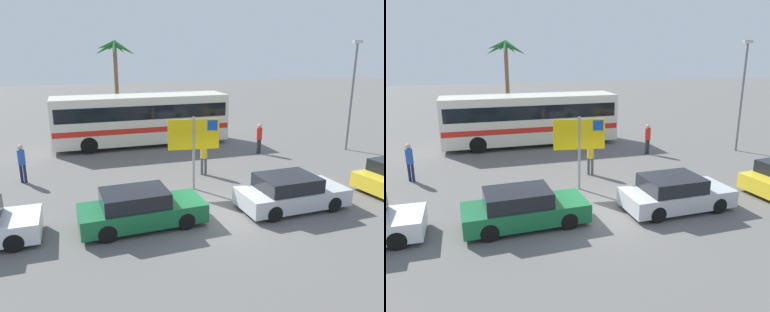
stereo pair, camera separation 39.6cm
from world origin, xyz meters
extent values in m
plane|color=#605E5B|center=(0.00, 0.00, 0.00)|extent=(120.00, 120.00, 0.00)
cube|color=silver|center=(-0.84, 11.21, 1.73)|extent=(10.83, 2.65, 2.90)
cube|color=black|center=(-0.84, 11.21, 2.28)|extent=(10.40, 2.68, 0.84)
cube|color=red|center=(-0.84, 11.21, 1.22)|extent=(10.72, 2.68, 0.32)
cylinder|color=black|center=(2.51, 12.41, 0.50)|extent=(1.00, 0.28, 1.00)
cylinder|color=black|center=(2.51, 10.01, 0.50)|extent=(1.00, 0.28, 1.00)
cylinder|color=black|center=(-4.20, 12.41, 0.50)|extent=(1.00, 0.28, 1.00)
cylinder|color=black|center=(-4.20, 10.01, 0.50)|extent=(1.00, 0.28, 1.00)
cylinder|color=gray|center=(-0.22, 2.51, 1.60)|extent=(0.11, 0.11, 3.20)
cube|color=yellow|center=(-0.22, 2.51, 2.45)|extent=(2.19, 0.36, 1.30)
cube|color=#1447A8|center=(0.57, 2.40, 2.82)|extent=(0.45, 0.13, 0.44)
cylinder|color=black|center=(7.09, 0.42, 0.30)|extent=(0.61, 0.22, 0.60)
cylinder|color=black|center=(-7.05, 0.71, 0.30)|extent=(0.60, 0.16, 0.60)
cylinder|color=black|center=(-7.04, -0.93, 0.30)|extent=(0.60, 0.16, 0.60)
cube|color=#B7BABF|center=(2.71, -0.61, 0.48)|extent=(4.17, 1.99, 0.64)
cube|color=black|center=(2.46, -0.62, 1.06)|extent=(2.19, 1.79, 0.52)
cylinder|color=black|center=(3.96, 0.29, 0.30)|extent=(0.60, 0.18, 0.60)
cylinder|color=black|center=(4.01, -1.44, 0.30)|extent=(0.60, 0.18, 0.60)
cylinder|color=black|center=(1.41, 0.22, 0.30)|extent=(0.60, 0.18, 0.60)
cylinder|color=black|center=(1.45, -1.51, 0.30)|extent=(0.60, 0.18, 0.60)
cube|color=#196638|center=(-3.03, -0.37, 0.48)|extent=(4.32, 1.92, 0.64)
cube|color=black|center=(-3.28, -0.38, 1.06)|extent=(2.28, 1.69, 0.52)
cylinder|color=black|center=(-1.74, 0.49, 0.30)|extent=(0.61, 0.19, 0.60)
cylinder|color=black|center=(-1.68, -1.11, 0.30)|extent=(0.61, 0.19, 0.60)
cylinder|color=black|center=(-4.38, 0.38, 0.30)|extent=(0.61, 0.19, 0.60)
cylinder|color=black|center=(-4.31, -1.22, 0.30)|extent=(0.61, 0.19, 0.60)
cylinder|color=#1E2347|center=(-7.30, 5.69, 0.44)|extent=(0.13, 0.13, 0.87)
cylinder|color=#1E2347|center=(-7.46, 5.76, 0.44)|extent=(0.13, 0.13, 0.87)
cylinder|color=#2851B2|center=(-7.38, 5.72, 1.21)|extent=(0.32, 0.32, 0.69)
sphere|color=tan|center=(-7.38, 5.72, 1.68)|extent=(0.24, 0.24, 0.24)
cylinder|color=#4C4C51|center=(0.79, 4.28, 0.42)|extent=(0.13, 0.13, 0.85)
cylinder|color=#4C4C51|center=(0.96, 4.24, 0.42)|extent=(0.13, 0.13, 0.85)
cylinder|color=gold|center=(0.87, 4.26, 1.18)|extent=(0.32, 0.32, 0.67)
sphere|color=tan|center=(0.87, 4.26, 1.63)|extent=(0.23, 0.23, 0.23)
cylinder|color=#2D2D33|center=(5.21, 6.95, 0.43)|extent=(0.13, 0.13, 0.86)
cylinder|color=#2D2D33|center=(5.38, 7.01, 0.43)|extent=(0.13, 0.13, 0.86)
cylinder|color=red|center=(5.30, 6.98, 1.20)|extent=(0.32, 0.32, 0.68)
sphere|color=tan|center=(5.30, 6.98, 1.66)|extent=(0.23, 0.23, 0.23)
cylinder|color=slate|center=(10.81, 6.13, 3.13)|extent=(0.14, 0.14, 6.25)
cube|color=#B2B2B7|center=(10.81, 6.13, 6.35)|extent=(0.56, 0.20, 0.16)
cylinder|color=brown|center=(-1.29, 19.47, 3.13)|extent=(0.32, 0.32, 6.26)
cone|color=#23662D|center=(-0.49, 19.46, 6.01)|extent=(1.82, 0.46, 1.29)
cone|color=#23662D|center=(-0.82, 20.16, 6.08)|extent=(1.41, 1.78, 1.16)
cone|color=#23662D|center=(-1.46, 20.32, 6.17)|extent=(0.81, 1.93, 1.00)
cone|color=#23662D|center=(-2.03, 19.78, 6.02)|extent=(1.84, 1.12, 1.27)
cone|color=#23662D|center=(-2.03, 18.98, 6.23)|extent=(1.81, 1.41, 0.89)
cone|color=#23662D|center=(-1.41, 18.67, 6.03)|extent=(0.71, 1.87, 1.25)
cone|color=#23662D|center=(-0.80, 18.76, 6.16)|extent=(1.43, 1.79, 1.03)
camera|label=1|loc=(-5.12, -12.28, 5.85)|focal=35.33mm
camera|label=2|loc=(-4.74, -12.40, 5.85)|focal=35.33mm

